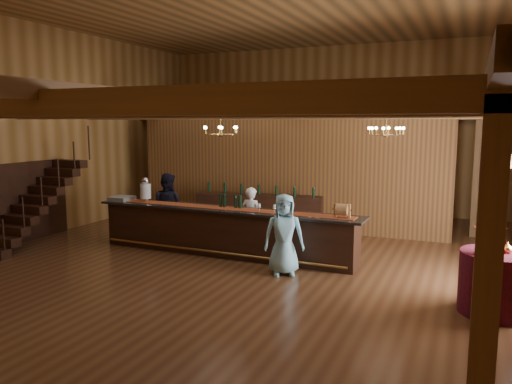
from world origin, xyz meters
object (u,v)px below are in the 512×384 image
at_px(round_table, 497,283).
at_px(staff_second, 167,207).
at_px(raffle_drum, 342,210).
at_px(guest, 284,234).
at_px(pendant_lamp, 505,162).
at_px(backbar_shelf, 259,212).
at_px(chandelier_left, 220,130).
at_px(beverage_dispenser, 146,190).
at_px(floor_plant, 375,213).
at_px(chandelier_right, 386,131).
at_px(tasting_bar, 224,231).
at_px(bartender, 251,219).

relative_size(round_table, staff_second, 0.66).
distance_m(raffle_drum, guest, 1.30).
bearing_deg(pendant_lamp, backbar_shelf, 144.62).
bearing_deg(backbar_shelf, chandelier_left, -92.73).
bearing_deg(beverage_dispenser, pendant_lamp, -11.30).
bearing_deg(staff_second, guest, 153.90).
bearing_deg(beverage_dispenser, round_table, -11.30).
bearing_deg(round_table, chandelier_left, 166.65).
distance_m(beverage_dispenser, floor_plant, 6.05).
bearing_deg(raffle_drum, round_table, -25.52).
bearing_deg(chandelier_right, floor_plant, 105.76).
xyz_separation_m(tasting_bar, round_table, (5.54, -1.45, -0.05)).
relative_size(chandelier_left, bartender, 0.54).
distance_m(backbar_shelf, pendant_lamp, 7.41).
bearing_deg(guest, chandelier_right, 34.81).
height_order(raffle_drum, guest, guest).
xyz_separation_m(chandelier_right, floor_plant, (-0.50, 1.76, -2.23)).
height_order(round_table, bartender, bartender).
height_order(beverage_dispenser, chandelier_left, chandelier_left).
xyz_separation_m(pendant_lamp, bartender, (-5.15, 2.09, -1.66)).
distance_m(tasting_bar, chandelier_left, 2.28).
bearing_deg(floor_plant, round_table, -60.61).
xyz_separation_m(tasting_bar, guest, (1.76, -0.86, 0.26)).
bearing_deg(guest, bartender, 106.85).
distance_m(raffle_drum, bartender, 2.50).
bearing_deg(staff_second, raffle_drum, 166.94).
xyz_separation_m(raffle_drum, round_table, (2.81, -1.34, -0.75)).
distance_m(pendant_lamp, floor_plant, 5.96).
relative_size(staff_second, floor_plant, 1.52).
bearing_deg(chandelier_left, backbar_shelf, 95.96).
xyz_separation_m(tasting_bar, floor_plant, (2.75, 3.50, 0.03)).
relative_size(pendant_lamp, floor_plant, 0.79).
bearing_deg(chandelier_left, tasting_bar, 88.93).
relative_size(tasting_bar, pendant_lamp, 7.13).
bearing_deg(chandelier_left, floor_plant, 52.80).
height_order(tasting_bar, guest, guest).
distance_m(raffle_drum, backbar_shelf, 4.19).
relative_size(round_table, floor_plant, 1.00).
height_order(chandelier_left, floor_plant, chandelier_left).
bearing_deg(backbar_shelf, staff_second, -137.59).
height_order(raffle_drum, round_table, raffle_drum).
height_order(beverage_dispenser, backbar_shelf, beverage_dispenser).
distance_m(round_table, pendant_lamp, 1.91).
relative_size(tasting_bar, round_table, 5.64).
distance_m(tasting_bar, backbar_shelf, 2.71).
bearing_deg(chandelier_right, raffle_drum, -105.82).
relative_size(raffle_drum, guest, 0.21).
height_order(chandelier_left, staff_second, chandelier_left).
bearing_deg(tasting_bar, chandelier_left, -89.89).
distance_m(beverage_dispenser, chandelier_right, 5.87).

